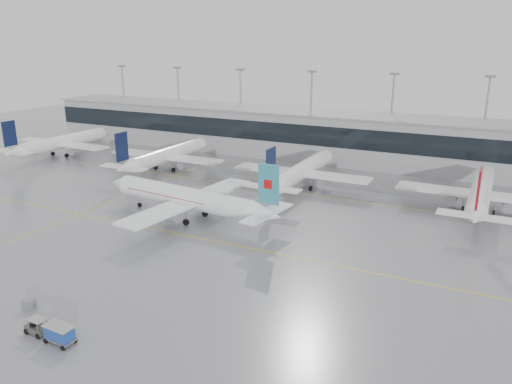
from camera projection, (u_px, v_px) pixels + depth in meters
The scene contains 16 objects.
ground at pixel (222, 242), 78.06m from camera, with size 320.00×320.00×0.00m, color gray.
taxi_line_main at pixel (222, 242), 78.05m from camera, with size 120.00×0.25×0.01m, color yellow.
taxi_line_north at pixel (295, 192), 103.73m from camera, with size 120.00×0.25×0.01m, color yellow.
taxi_line_cross at pixel (134, 192), 103.70m from camera, with size 0.25×60.00×0.01m, color yellow.
terminal at pixel (342, 138), 129.38m from camera, with size 180.00×15.00×12.00m, color #949497.
terminal_glass at pixel (333, 137), 122.48m from camera, with size 180.00×0.20×5.00m, color black.
terminal_roof at pixel (343, 114), 127.57m from camera, with size 182.00×16.00×0.40m, color gray.
light_masts at pixel (350, 107), 132.37m from camera, with size 156.40×1.00×22.60m.
air_canada_jet at pixel (190, 198), 86.98m from camera, with size 38.22×31.18×12.18m.
parked_jet_a at pixel (62, 142), 135.70m from camera, with size 29.64×36.96×11.72m.
parked_jet_b at pixel (167, 155), 120.76m from camera, with size 29.64×36.96×11.72m.
parked_jet_c at pixel (302, 171), 105.81m from camera, with size 29.64×36.96×11.72m.
parked_jet_d at pixel (481, 193), 90.87m from camera, with size 29.64×36.96×11.72m.
baggage_tug at pixel (37, 328), 53.66m from camera, with size 3.78×1.67×1.82m.
baggage_cart at pixel (59, 333), 51.83m from camera, with size 3.34×1.97×2.01m.
gse_unit at pixel (29, 304), 58.62m from camera, with size 1.24×1.15×1.24m, color slate.
Camera 1 is at (37.09, -62.36, 30.32)m, focal length 35.00 mm.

